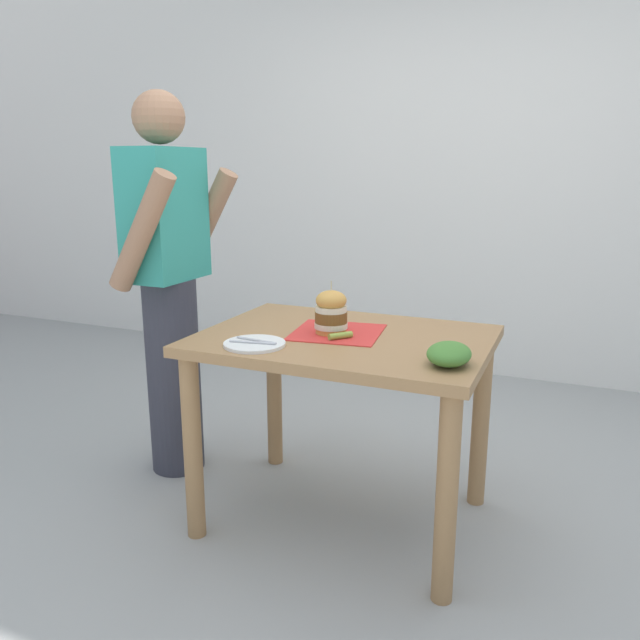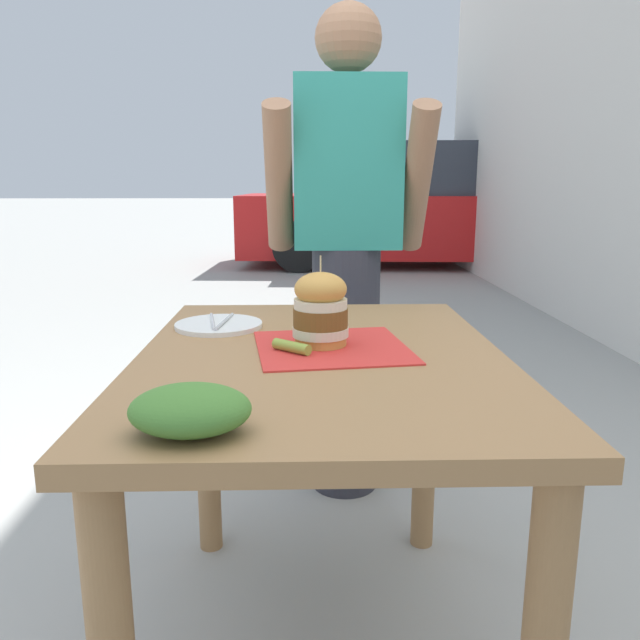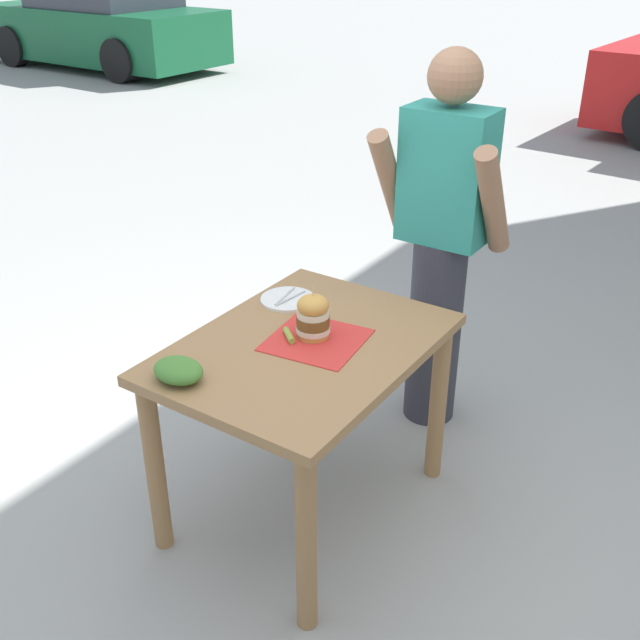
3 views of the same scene
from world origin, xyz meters
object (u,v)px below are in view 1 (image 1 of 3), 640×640
(patio_table, at_px, (344,369))
(side_plate_with_forks, at_px, (255,344))
(pickle_spear, at_px, (340,336))
(sandwich, at_px, (332,312))
(side_salad, at_px, (449,354))
(diner_across_table, at_px, (169,282))
(parked_car_mid_block, at_px, (127,205))

(patio_table, xyz_separation_m, side_plate_with_forks, (-0.25, 0.24, 0.14))
(pickle_spear, xyz_separation_m, side_plate_with_forks, (-0.19, 0.25, -0.01))
(sandwich, xyz_separation_m, side_salad, (-0.21, -0.49, -0.05))
(side_salad, relative_size, diner_across_table, 0.11)
(patio_table, bearing_deg, sandwich, 85.82)
(patio_table, height_order, pickle_spear, pickle_spear)
(parked_car_mid_block, bearing_deg, diner_across_table, -139.04)
(sandwich, height_order, diner_across_table, diner_across_table)
(side_plate_with_forks, height_order, diner_across_table, diner_across_table)
(patio_table, relative_size, parked_car_mid_block, 0.25)
(patio_table, distance_m, pickle_spear, 0.16)
(patio_table, xyz_separation_m, diner_across_table, (0.11, 0.87, 0.25))
(patio_table, distance_m, diner_across_table, 0.91)
(patio_table, bearing_deg, diner_across_table, 82.59)
(pickle_spear, xyz_separation_m, diner_across_table, (0.18, 0.88, 0.11))
(sandwich, height_order, parked_car_mid_block, parked_car_mid_block)
(sandwich, height_order, pickle_spear, sandwich)
(sandwich, xyz_separation_m, parked_car_mid_block, (6.82, 6.64, -0.13))
(sandwich, bearing_deg, diner_across_table, 82.37)
(patio_table, distance_m, side_salad, 0.51)
(patio_table, bearing_deg, parked_car_mid_block, 44.46)
(sandwich, relative_size, side_salad, 1.11)
(pickle_spear, relative_size, parked_car_mid_block, 0.02)
(side_plate_with_forks, xyz_separation_m, diner_across_table, (0.37, 0.63, 0.11))
(patio_table, height_order, side_plate_with_forks, side_plate_with_forks)
(side_plate_with_forks, height_order, side_salad, side_salad)
(diner_across_table, bearing_deg, side_salad, -103.68)
(sandwich, distance_m, parked_car_mid_block, 9.52)
(side_salad, bearing_deg, side_plate_with_forks, 94.09)
(patio_table, bearing_deg, side_salad, -115.21)
(side_salad, bearing_deg, diner_across_table, 76.32)
(patio_table, xyz_separation_m, parked_car_mid_block, (6.83, 6.70, 0.09))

